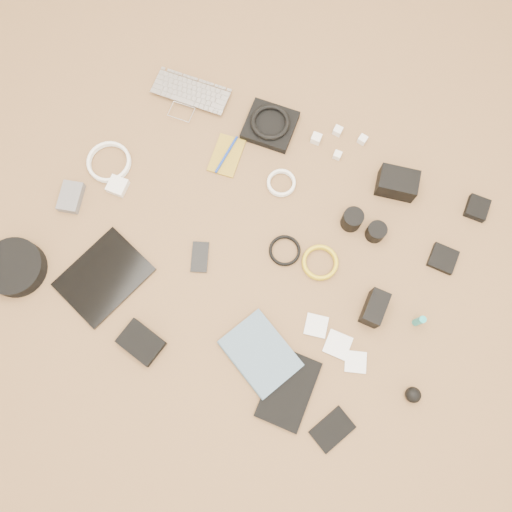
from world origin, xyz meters
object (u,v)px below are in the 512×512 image
at_px(phone, 200,257).
at_px(headphone_case, 15,267).
at_px(laptop, 187,101).
at_px(paperback, 239,371).
at_px(dslr_camera, 397,183).
at_px(tablet, 104,277).

xyz_separation_m(phone, headphone_case, (-0.52, -0.32, 0.02)).
distance_m(laptop, paperback, 0.99).
xyz_separation_m(headphone_case, paperback, (0.82, 0.04, -0.02)).
height_order(laptop, dslr_camera, dslr_camera).
bearing_deg(tablet, dslr_camera, 61.57).
xyz_separation_m(laptop, paperback, (0.62, -0.77, 0.00)).
xyz_separation_m(tablet, paperback, (0.54, -0.07, 0.01)).
relative_size(tablet, headphone_case, 1.43).
bearing_deg(phone, laptop, 99.38).
relative_size(dslr_camera, phone, 1.25).
relative_size(laptop, headphone_case, 1.45).
height_order(tablet, headphone_case, headphone_case).
height_order(dslr_camera, paperback, dslr_camera).
height_order(phone, paperback, paperback).
xyz_separation_m(dslr_camera, tablet, (-0.74, -0.74, -0.03)).
bearing_deg(dslr_camera, tablet, -148.43).
bearing_deg(phone, headphone_case, -172.89).
height_order(dslr_camera, phone, dslr_camera).
bearing_deg(headphone_case, tablet, 21.72).
distance_m(tablet, headphone_case, 0.29).
xyz_separation_m(laptop, headphone_case, (-0.20, -0.81, 0.02)).
xyz_separation_m(dslr_camera, phone, (-0.49, -0.54, -0.03)).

